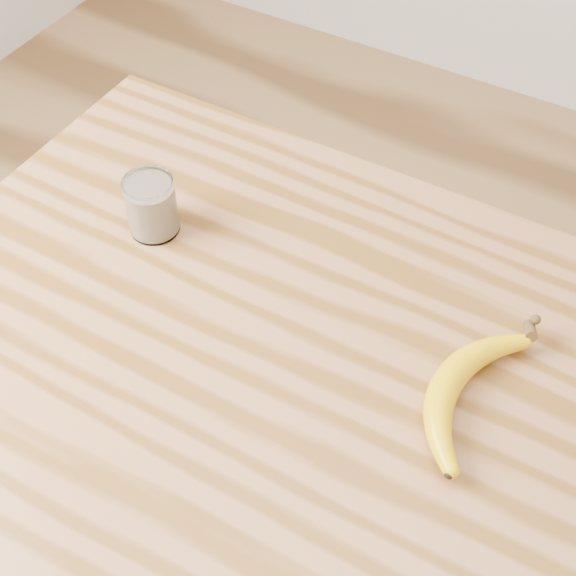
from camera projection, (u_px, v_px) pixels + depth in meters
The scene contains 4 objects.
room at pixel (330, 67), 0.68m from camera, with size 4.04×4.04×2.70m.
table at pixel (313, 424), 1.12m from camera, with size 1.20×0.80×0.90m.
smoothie_glass at pixel (151, 206), 1.15m from camera, with size 0.07×0.07×0.09m.
banana at pixel (448, 381), 0.99m from camera, with size 0.12×0.32×0.04m, color #EAB406, non-canonical shape.
Camera 1 is at (0.26, -0.52, 1.74)m, focal length 50.00 mm.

